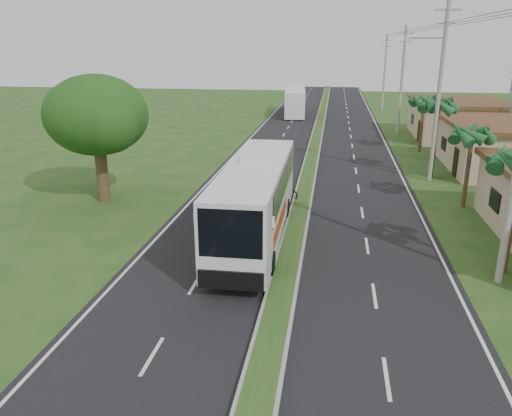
# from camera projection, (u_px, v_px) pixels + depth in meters

# --- Properties ---
(ground) EXTENTS (180.00, 180.00, 0.00)m
(ground) POSITION_uv_depth(u_px,v_px,m) (283.00, 289.00, 19.43)
(ground) COLOR #20471A
(ground) RESTS_ON ground
(road_asphalt) EXTENTS (14.00, 160.00, 0.02)m
(road_asphalt) POSITION_uv_depth(u_px,v_px,m) (310.00, 169.00, 38.21)
(road_asphalt) COLOR black
(road_asphalt) RESTS_ON ground
(median_strip) EXTENTS (1.20, 160.00, 0.18)m
(median_strip) POSITION_uv_depth(u_px,v_px,m) (310.00, 168.00, 38.18)
(median_strip) COLOR gray
(median_strip) RESTS_ON ground
(lane_edge_left) EXTENTS (0.12, 160.00, 0.01)m
(lane_edge_left) POSITION_uv_depth(u_px,v_px,m) (224.00, 166.00, 39.19)
(lane_edge_left) COLOR silver
(lane_edge_left) RESTS_ON ground
(lane_edge_right) EXTENTS (0.12, 160.00, 0.01)m
(lane_edge_right) POSITION_uv_depth(u_px,v_px,m) (399.00, 173.00, 37.24)
(lane_edge_right) COLOR silver
(lane_edge_right) RESTS_ON ground
(shop_mid) EXTENTS (7.60, 10.60, 3.67)m
(shop_mid) POSITION_uv_depth(u_px,v_px,m) (498.00, 146.00, 37.48)
(shop_mid) COLOR tan
(shop_mid) RESTS_ON ground
(shop_far) EXTENTS (8.60, 11.60, 3.82)m
(shop_far) POSITION_uv_depth(u_px,v_px,m) (457.00, 119.00, 50.60)
(shop_far) COLOR tan
(shop_far) RESTS_ON ground
(palm_verge_b) EXTENTS (2.40, 2.40, 5.05)m
(palm_verge_b) POSITION_uv_depth(u_px,v_px,m) (473.00, 133.00, 27.98)
(palm_verge_b) COLOR #473321
(palm_verge_b) RESTS_ON ground
(palm_verge_c) EXTENTS (2.40, 2.40, 5.85)m
(palm_verge_c) POSITION_uv_depth(u_px,v_px,m) (439.00, 105.00, 34.40)
(palm_verge_c) COLOR #473321
(palm_verge_c) RESTS_ON ground
(palm_verge_d) EXTENTS (2.40, 2.40, 5.25)m
(palm_verge_d) POSITION_uv_depth(u_px,v_px,m) (424.00, 100.00, 42.96)
(palm_verge_d) COLOR #473321
(palm_verge_d) RESTS_ON ground
(shade_tree) EXTENTS (6.30, 6.00, 7.54)m
(shade_tree) POSITION_uv_depth(u_px,v_px,m) (95.00, 118.00, 29.04)
(shade_tree) COLOR #473321
(shade_tree) RESTS_ON ground
(utility_pole_b) EXTENTS (3.20, 0.28, 12.00)m
(utility_pole_b) POSITION_uv_depth(u_px,v_px,m) (439.00, 89.00, 33.16)
(utility_pole_b) COLOR gray
(utility_pole_b) RESTS_ON ground
(utility_pole_c) EXTENTS (1.60, 0.28, 11.00)m
(utility_pole_c) POSITION_uv_depth(u_px,v_px,m) (402.00, 79.00, 52.12)
(utility_pole_c) COLOR gray
(utility_pole_c) RESTS_ON ground
(utility_pole_d) EXTENTS (1.60, 0.28, 10.50)m
(utility_pole_d) POSITION_uv_depth(u_px,v_px,m) (385.00, 72.00, 70.98)
(utility_pole_d) COLOR gray
(utility_pole_d) RESTS_ON ground
(coach_bus_main) EXTENTS (2.78, 12.61, 4.07)m
(coach_bus_main) POSITION_uv_depth(u_px,v_px,m) (256.00, 195.00, 23.88)
(coach_bus_main) COLOR silver
(coach_bus_main) RESTS_ON ground
(coach_bus_far) EXTENTS (3.37, 11.88, 3.42)m
(coach_bus_far) POSITION_uv_depth(u_px,v_px,m) (295.00, 100.00, 67.45)
(coach_bus_far) COLOR white
(coach_bus_far) RESTS_ON ground
(motorcyclist) EXTENTS (1.93, 0.78, 2.16)m
(motorcyclist) POSITION_uv_depth(u_px,v_px,m) (283.00, 189.00, 30.31)
(motorcyclist) COLOR black
(motorcyclist) RESTS_ON ground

